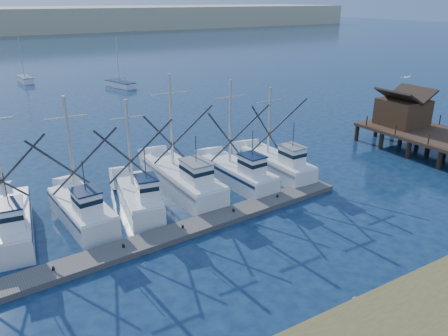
{
  "coord_description": "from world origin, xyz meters",
  "views": [
    {
      "loc": [
        -15.94,
        -15.6,
        14.01
      ],
      "look_at": [
        -1.84,
        8.0,
        3.27
      ],
      "focal_mm": 35.0,
      "sensor_mm": 36.0,
      "label": 1
    }
  ],
  "objects": [
    {
      "name": "sailboat_near",
      "position": [
        6.75,
        56.38,
        0.49
      ],
      "size": [
        3.61,
        6.55,
        8.1
      ],
      "rotation": [
        0.0,
        0.0,
        0.28
      ],
      "color": "white",
      "rests_on": "ground"
    },
    {
      "name": "trawler_fleet",
      "position": [
        -6.96,
        11.68,
        1.0
      ],
      "size": [
        27.14,
        9.64,
        9.51
      ],
      "color": "white",
      "rests_on": "ground"
    },
    {
      "name": "floating_dock",
      "position": [
        -6.66,
        6.64,
        0.19
      ],
      "size": [
        27.91,
        3.91,
        0.37
      ],
      "primitive_type": "cube",
      "rotation": [
        0.0,
        0.0,
        0.07
      ],
      "color": "#56524D",
      "rests_on": "ground"
    },
    {
      "name": "sailboat_far",
      "position": [
        -6.31,
        69.63,
        0.5
      ],
      "size": [
        2.16,
        5.58,
        8.1
      ],
      "rotation": [
        0.0,
        0.0,
        0.09
      ],
      "color": "white",
      "rests_on": "ground"
    },
    {
      "name": "ground",
      "position": [
        0.0,
        0.0,
        0.0
      ],
      "size": [
        500.0,
        500.0,
        0.0
      ],
      "primitive_type": "plane",
      "color": "#0D1D3A",
      "rests_on": "ground"
    },
    {
      "name": "timber_pier",
      "position": [
        21.5,
        8.46,
        2.57
      ],
      "size": [
        7.0,
        20.0,
        8.0
      ],
      "color": "black",
      "rests_on": "ground"
    },
    {
      "name": "flying_gull",
      "position": [
        14.7,
        7.22,
        8.05
      ],
      "size": [
        1.1,
        0.2,
        0.2
      ],
      "color": "white",
      "rests_on": "ground"
    }
  ]
}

